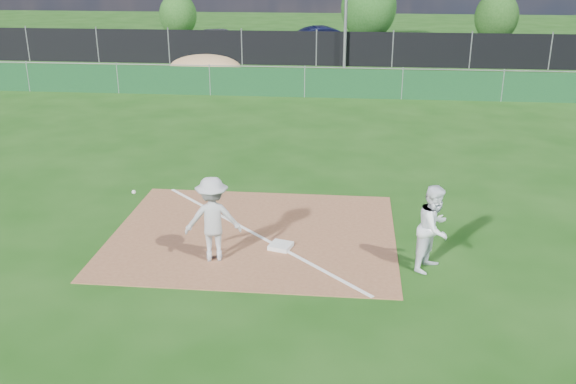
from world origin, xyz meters
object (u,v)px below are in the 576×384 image
at_px(first_base, 281,246).
at_px(tree_left, 178,15).
at_px(car_right, 418,43).
at_px(car_left, 223,40).
at_px(play_at_first, 213,219).
at_px(car_mid, 328,39).
at_px(tree_right, 497,17).
at_px(runner, 434,228).
at_px(tree_mid, 369,8).

xyz_separation_m(first_base, tree_left, (-10.96, 33.33, 1.51)).
distance_m(car_right, tree_left, 17.03).
bearing_deg(car_left, first_base, 170.14).
height_order(play_at_first, car_mid, play_at_first).
bearing_deg(first_base, car_right, 79.57).
height_order(first_base, tree_right, tree_right).
bearing_deg(car_right, runner, 163.31).
bearing_deg(car_left, tree_left, 10.28).
bearing_deg(play_at_first, tree_mid, 84.10).
xyz_separation_m(car_left, tree_left, (-4.44, 6.62, 0.81)).
distance_m(car_right, tree_mid, 6.01).
relative_size(car_left, tree_left, 1.45).
relative_size(car_left, tree_right, 1.34).
bearing_deg(car_mid, first_base, 162.35).
distance_m(play_at_first, car_mid, 28.45).
xyz_separation_m(car_mid, tree_right, (10.85, 4.97, 0.95)).
height_order(car_right, tree_left, tree_left).
bearing_deg(tree_mid, car_right, -59.89).
height_order(play_at_first, car_left, play_at_first).
distance_m(car_left, tree_right, 18.16).
height_order(first_base, tree_mid, tree_mid).
bearing_deg(play_at_first, car_left, 100.92).
bearing_deg(play_at_first, runner, 0.70).
xyz_separation_m(first_base, car_right, (5.11, 27.76, 0.55)).
relative_size(car_mid, tree_left, 1.49).
height_order(car_left, car_right, car_left).
xyz_separation_m(first_base, tree_right, (10.56, 32.79, 1.65)).
xyz_separation_m(car_left, tree_mid, (8.72, 6.06, 1.47)).
xyz_separation_m(car_left, tree_right, (17.08, 6.08, 0.95)).
bearing_deg(car_mid, tree_mid, -44.93).
bearing_deg(tree_mid, runner, -88.71).
relative_size(first_base, car_right, 0.10).
distance_m(play_at_first, car_left, 27.83).
height_order(first_base, runner, runner).
bearing_deg(tree_left, tree_right, -1.44).
relative_size(car_right, tree_left, 1.35).
relative_size(first_base, car_left, 0.09).
xyz_separation_m(play_at_first, car_right, (6.35, 28.38, -0.25)).
distance_m(runner, car_right, 28.41).
bearing_deg(first_base, tree_right, 72.14).
height_order(tree_left, tree_right, tree_right).
bearing_deg(tree_right, runner, -102.85).
height_order(car_left, tree_mid, tree_mid).
xyz_separation_m(first_base, tree_mid, (2.20, 32.77, 2.18)).
bearing_deg(car_mid, tree_right, -83.63).
relative_size(car_mid, tree_right, 1.37).
bearing_deg(tree_right, car_left, -160.40).
relative_size(runner, car_left, 0.38).
height_order(play_at_first, car_right, play_at_first).
distance_m(car_mid, car_right, 5.39).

